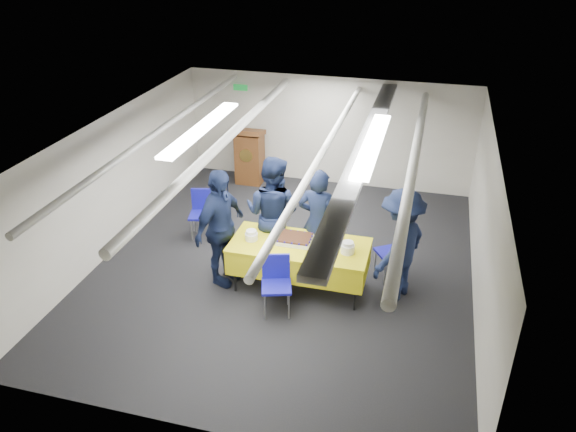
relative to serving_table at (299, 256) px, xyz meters
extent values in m
plane|color=black|center=(-0.38, 0.52, -0.56)|extent=(7.00, 7.00, 0.00)
cube|color=beige|center=(-0.38, 4.01, 0.59)|extent=(6.00, 0.02, 2.30)
cube|color=beige|center=(-3.37, 0.52, 0.59)|extent=(0.02, 7.00, 2.30)
cube|color=beige|center=(2.61, 0.52, 0.59)|extent=(0.02, 7.00, 2.30)
cube|color=silver|center=(-0.38, 0.52, 1.73)|extent=(6.00, 7.00, 0.02)
cylinder|color=silver|center=(-2.38, 0.52, 1.62)|extent=(0.10, 6.90, 0.10)
cylinder|color=silver|center=(-1.28, 0.52, 1.58)|extent=(0.14, 6.90, 0.14)
cylinder|color=silver|center=(0.22, 0.52, 1.54)|extent=(0.10, 6.90, 0.10)
cylinder|color=silver|center=(1.52, 0.52, 1.50)|extent=(0.14, 6.90, 0.14)
cube|color=gray|center=(0.82, 0.52, 1.64)|extent=(0.28, 6.90, 0.08)
cube|color=white|center=(-1.68, 0.52, 1.71)|extent=(0.25, 2.60, 0.04)
cube|color=white|center=(0.92, 0.52, 1.71)|extent=(0.25, 2.60, 0.04)
cube|color=#0C591E|center=(-2.28, 3.99, 1.39)|extent=(0.30, 0.04, 0.12)
cylinder|color=black|center=(-0.92, -0.36, -0.38)|extent=(0.04, 0.04, 0.36)
cylinder|color=black|center=(0.92, -0.36, -0.38)|extent=(0.04, 0.04, 0.36)
cylinder|color=black|center=(-0.92, 0.36, -0.38)|extent=(0.04, 0.04, 0.36)
cylinder|color=black|center=(0.92, 0.36, -0.38)|extent=(0.04, 0.04, 0.36)
cube|color=yellow|center=(0.00, 0.00, -0.01)|extent=(2.06, 0.94, 0.39)
cube|color=yellow|center=(0.00, 0.00, 0.20)|extent=(2.08, 0.96, 0.03)
cube|color=white|center=(-0.09, 0.06, 0.24)|extent=(0.50, 0.40, 0.06)
cube|color=black|center=(-0.09, 0.06, 0.28)|extent=(0.48, 0.38, 0.03)
sphere|color=navy|center=(-0.31, -0.12, 0.28)|extent=(0.04, 0.04, 0.04)
sphere|color=navy|center=(-0.31, 0.24, 0.28)|extent=(0.04, 0.04, 0.04)
sphere|color=navy|center=(-0.20, -0.12, 0.28)|extent=(0.04, 0.04, 0.04)
sphere|color=navy|center=(-0.20, 0.24, 0.28)|extent=(0.04, 0.04, 0.04)
sphere|color=navy|center=(-0.09, -0.12, 0.28)|extent=(0.04, 0.04, 0.04)
sphere|color=navy|center=(-0.09, 0.24, 0.28)|extent=(0.04, 0.04, 0.04)
sphere|color=navy|center=(0.02, -0.12, 0.28)|extent=(0.04, 0.04, 0.04)
sphere|color=navy|center=(0.02, 0.24, 0.28)|extent=(0.04, 0.04, 0.04)
sphere|color=navy|center=(0.13, -0.12, 0.28)|extent=(0.04, 0.04, 0.04)
sphere|color=navy|center=(0.13, 0.24, 0.28)|extent=(0.04, 0.04, 0.04)
sphere|color=navy|center=(-0.33, -0.03, 0.28)|extent=(0.04, 0.04, 0.04)
sphere|color=navy|center=(0.15, -0.03, 0.28)|extent=(0.04, 0.04, 0.04)
sphere|color=navy|center=(-0.33, 0.06, 0.28)|extent=(0.04, 0.04, 0.04)
sphere|color=navy|center=(0.15, 0.06, 0.28)|extent=(0.04, 0.04, 0.04)
sphere|color=navy|center=(-0.33, 0.15, 0.28)|extent=(0.04, 0.04, 0.04)
sphere|color=navy|center=(0.15, 0.15, 0.28)|extent=(0.04, 0.04, 0.04)
cylinder|color=white|center=(-0.74, -0.05, 0.26)|extent=(0.20, 0.20, 0.11)
cylinder|color=white|center=(-0.74, -0.05, 0.34)|extent=(0.16, 0.16, 0.05)
cylinder|color=white|center=(0.73, -0.05, 0.28)|extent=(0.20, 0.20, 0.13)
cylinder|color=white|center=(0.73, -0.05, 0.37)|extent=(0.17, 0.17, 0.05)
cube|color=brown|center=(-1.98, 3.57, -0.01)|extent=(0.55, 0.45, 1.10)
cube|color=brown|center=(-1.98, 3.54, 0.59)|extent=(0.62, 0.53, 0.21)
cylinder|color=gold|center=(-1.98, 3.34, 0.14)|extent=(0.28, 0.02, 0.28)
cylinder|color=gray|center=(-0.28, -0.91, -0.34)|extent=(0.02, 0.02, 0.43)
cylinder|color=gray|center=(0.05, -0.81, -0.34)|extent=(0.02, 0.02, 0.43)
cylinder|color=gray|center=(-0.38, -0.59, -0.34)|extent=(0.02, 0.02, 0.43)
cylinder|color=gray|center=(-0.05, -0.49, -0.34)|extent=(0.02, 0.02, 0.43)
cube|color=#141399|center=(-0.16, -0.70, -0.11)|extent=(0.53, 0.53, 0.04)
cube|color=#141399|center=(-0.22, -0.52, 0.11)|extent=(0.39, 0.16, 0.40)
cylinder|color=gray|center=(1.09, 0.69, -0.34)|extent=(0.02, 0.02, 0.43)
cylinder|color=gray|center=(1.28, 0.40, -0.34)|extent=(0.02, 0.02, 0.43)
cylinder|color=gray|center=(1.37, 0.87, -0.34)|extent=(0.02, 0.02, 0.43)
cylinder|color=gray|center=(1.56, 0.59, -0.34)|extent=(0.02, 0.02, 0.43)
cube|color=#141399|center=(1.33, 0.64, -0.11)|extent=(0.58, 0.58, 0.04)
cube|color=#141399|center=(1.48, 0.74, 0.11)|extent=(0.25, 0.36, 0.40)
cylinder|color=gray|center=(-2.17, 0.86, -0.34)|extent=(0.02, 0.02, 0.43)
cylinder|color=gray|center=(-1.84, 0.94, -0.34)|extent=(0.02, 0.02, 0.43)
cylinder|color=gray|center=(-2.25, 1.19, -0.34)|extent=(0.02, 0.02, 0.43)
cylinder|color=gray|center=(-1.92, 1.27, -0.34)|extent=(0.02, 0.02, 0.43)
cube|color=#141399|center=(-2.04, 1.07, -0.11)|extent=(0.50, 0.50, 0.04)
cube|color=#141399|center=(-2.09, 1.25, 0.11)|extent=(0.40, 0.13, 0.40)
imported|color=black|center=(0.17, 0.51, 0.34)|extent=(0.70, 0.51, 1.79)
imported|color=black|center=(-0.57, 0.52, 0.40)|extent=(1.04, 0.87, 1.91)
imported|color=black|center=(-1.21, -0.13, 0.39)|extent=(0.75, 1.19, 1.89)
imported|color=black|center=(1.47, 0.19, 0.32)|extent=(1.09, 1.31, 1.76)
camera|label=1|loc=(1.69, -7.02, 4.52)|focal=35.00mm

